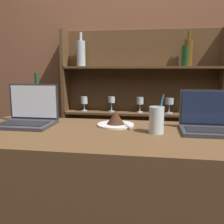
{
  "coord_description": "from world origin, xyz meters",
  "views": [
    {
      "loc": [
        0.11,
        -0.88,
        1.29
      ],
      "look_at": [
        -0.09,
        0.36,
        1.08
      ],
      "focal_mm": 40.0,
      "sensor_mm": 36.0,
      "label": 1
    }
  ],
  "objects_px": {
    "laptop_near": "(28,116)",
    "water_glass": "(156,120)",
    "cake_plate": "(116,120)",
    "laptop_far": "(211,123)",
    "wine_bottle_green": "(38,102)"
  },
  "relations": [
    {
      "from": "laptop_far",
      "to": "water_glass",
      "type": "height_order",
      "value": "laptop_far"
    },
    {
      "from": "laptop_far",
      "to": "wine_bottle_green",
      "type": "xyz_separation_m",
      "value": [
        -1.01,
        0.16,
        0.07
      ]
    },
    {
      "from": "laptop_near",
      "to": "wine_bottle_green",
      "type": "xyz_separation_m",
      "value": [
        -0.01,
        0.16,
        0.06
      ]
    },
    {
      "from": "cake_plate",
      "to": "wine_bottle_green",
      "type": "xyz_separation_m",
      "value": [
        -0.51,
        0.11,
        0.08
      ]
    },
    {
      "from": "water_glass",
      "to": "wine_bottle_green",
      "type": "relative_size",
      "value": 0.66
    },
    {
      "from": "laptop_near",
      "to": "cake_plate",
      "type": "bearing_deg",
      "value": 5.79
    },
    {
      "from": "laptop_far",
      "to": "laptop_near",
      "type": "bearing_deg",
      "value": 179.52
    },
    {
      "from": "water_glass",
      "to": "wine_bottle_green",
      "type": "bearing_deg",
      "value": 162.08
    },
    {
      "from": "water_glass",
      "to": "wine_bottle_green",
      "type": "xyz_separation_m",
      "value": [
        -0.74,
        0.24,
        0.05
      ]
    },
    {
      "from": "laptop_near",
      "to": "cake_plate",
      "type": "height_order",
      "value": "laptop_near"
    },
    {
      "from": "laptop_far",
      "to": "water_glass",
      "type": "bearing_deg",
      "value": -164.89
    },
    {
      "from": "laptop_far",
      "to": "water_glass",
      "type": "distance_m",
      "value": 0.29
    },
    {
      "from": "laptop_far",
      "to": "cake_plate",
      "type": "bearing_deg",
      "value": 173.22
    },
    {
      "from": "laptop_near",
      "to": "water_glass",
      "type": "height_order",
      "value": "laptop_near"
    },
    {
      "from": "cake_plate",
      "to": "laptop_far",
      "type": "bearing_deg",
      "value": -6.78
    }
  ]
}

